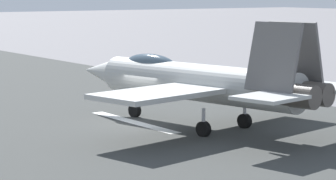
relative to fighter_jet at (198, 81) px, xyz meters
name	(u,v)px	position (x,y,z in m)	size (l,w,h in m)	color
ground_plane	(136,123)	(3.00, 1.87, -2.44)	(400.00, 400.00, 0.00)	slate
runway_strip	(136,123)	(2.99, 1.87, -2.43)	(240.00, 26.00, 0.02)	#3B3D3B
fighter_jet	(198,81)	(0.00, 0.00, 0.00)	(17.16, 14.37, 5.64)	#B2B4B1
crew_person	(146,75)	(16.32, -7.48, -1.65)	(0.70, 0.36, 1.57)	#1E2338
marker_cone_mid	(295,95)	(4.69, -11.55, -2.16)	(0.44, 0.44, 0.55)	orange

